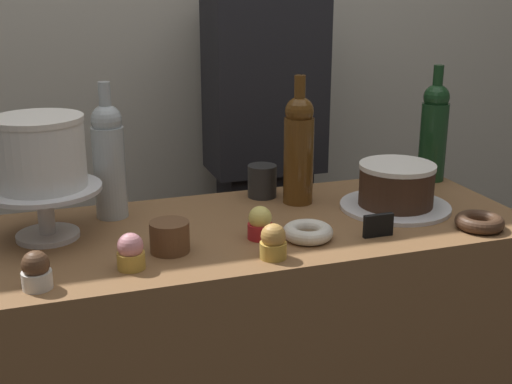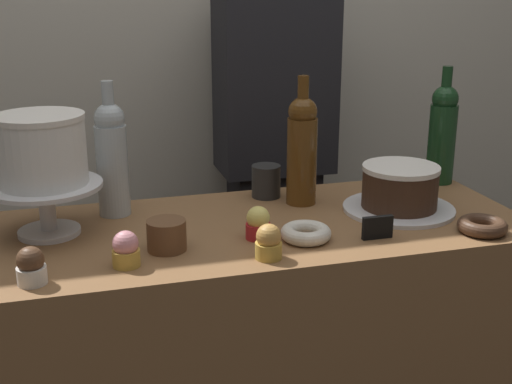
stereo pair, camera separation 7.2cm
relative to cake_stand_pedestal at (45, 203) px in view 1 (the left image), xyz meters
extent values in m
cube|color=beige|center=(0.47, 0.77, 0.32)|extent=(6.00, 0.05, 2.60)
cylinder|color=silver|center=(0.00, 0.00, -0.08)|extent=(0.14, 0.14, 0.01)
cylinder|color=silver|center=(0.00, 0.00, -0.02)|extent=(0.04, 0.04, 0.10)
cylinder|color=silver|center=(0.00, 0.00, 0.03)|extent=(0.25, 0.25, 0.01)
cylinder|color=white|center=(0.00, 0.00, 0.11)|extent=(0.19, 0.19, 0.14)
cylinder|color=white|center=(0.00, 0.00, 0.19)|extent=(0.20, 0.20, 0.01)
cylinder|color=white|center=(0.83, -0.07, -0.08)|extent=(0.28, 0.28, 0.01)
cylinder|color=#3D2619|center=(0.83, -0.07, -0.03)|extent=(0.18, 0.18, 0.09)
cylinder|color=white|center=(0.83, -0.07, 0.03)|extent=(0.19, 0.19, 0.01)
cylinder|color=#193D1E|center=(1.06, 0.13, 0.03)|extent=(0.08, 0.08, 0.22)
sphere|color=#193D1E|center=(1.06, 0.13, 0.16)|extent=(0.07, 0.07, 0.07)
cylinder|color=#193D1E|center=(1.06, 0.13, 0.21)|extent=(0.03, 0.03, 0.08)
cylinder|color=#5B3814|center=(0.62, 0.06, 0.03)|extent=(0.08, 0.08, 0.22)
sphere|color=#5B3814|center=(0.62, 0.06, 0.16)|extent=(0.07, 0.07, 0.07)
cylinder|color=#5B3814|center=(0.62, 0.06, 0.21)|extent=(0.03, 0.03, 0.08)
cylinder|color=#B2BCC1|center=(0.15, 0.10, 0.03)|extent=(0.08, 0.08, 0.22)
sphere|color=#B2BCC1|center=(0.15, 0.10, 0.16)|extent=(0.07, 0.07, 0.07)
cylinder|color=#B2BCC1|center=(0.15, 0.10, 0.21)|extent=(0.03, 0.03, 0.08)
cylinder|color=gold|center=(0.44, -0.26, -0.06)|extent=(0.06, 0.06, 0.03)
sphere|color=#CC9347|center=(0.44, -0.26, -0.03)|extent=(0.05, 0.05, 0.05)
cylinder|color=red|center=(0.45, -0.15, -0.06)|extent=(0.06, 0.06, 0.03)
sphere|color=#EFDB6B|center=(0.45, -0.15, -0.03)|extent=(0.05, 0.05, 0.05)
cylinder|color=white|center=(-0.03, -0.26, -0.06)|extent=(0.06, 0.06, 0.03)
sphere|color=brown|center=(-0.03, -0.26, -0.03)|extent=(0.05, 0.05, 0.05)
cylinder|color=gold|center=(0.15, -0.22, -0.06)|extent=(0.06, 0.06, 0.03)
sphere|color=pink|center=(0.15, -0.22, -0.03)|extent=(0.05, 0.05, 0.05)
torus|color=silver|center=(0.54, -0.19, -0.07)|extent=(0.11, 0.11, 0.03)
torus|color=#472D1E|center=(0.94, -0.26, -0.07)|extent=(0.11, 0.11, 0.03)
cylinder|color=brown|center=(0.24, -0.16, -0.08)|extent=(0.08, 0.08, 0.01)
cylinder|color=brown|center=(0.24, -0.16, -0.07)|extent=(0.08, 0.08, 0.01)
cylinder|color=brown|center=(0.24, -0.16, -0.05)|extent=(0.08, 0.08, 0.01)
cylinder|color=brown|center=(0.24, -0.16, -0.04)|extent=(0.08, 0.08, 0.01)
cylinder|color=brown|center=(0.24, -0.16, -0.03)|extent=(0.08, 0.08, 0.01)
cylinder|color=brown|center=(0.24, -0.16, -0.02)|extent=(0.08, 0.08, 0.01)
cube|color=black|center=(0.70, -0.22, -0.06)|extent=(0.07, 0.01, 0.05)
cylinder|color=#282828|center=(0.55, 0.13, -0.04)|extent=(0.08, 0.08, 0.08)
cube|color=black|center=(0.70, 0.55, -0.56)|extent=(0.28, 0.18, 0.85)
cube|color=#232328|center=(0.70, 0.55, 0.14)|extent=(0.36, 0.22, 0.55)
camera|label=1|loc=(0.00, -1.47, 0.47)|focal=47.21mm
camera|label=2|loc=(0.07, -1.49, 0.47)|focal=47.21mm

